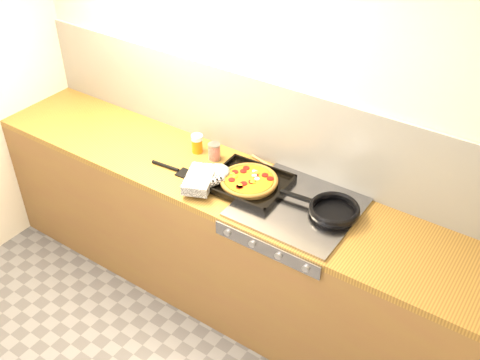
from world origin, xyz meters
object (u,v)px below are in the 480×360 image
Objects in this scene: frying_pan at (333,210)px; tomato_can at (214,152)px; pizza_on_tray at (236,180)px; juice_glass at (197,143)px.

tomato_can is (-0.81, 0.08, 0.01)m from frying_pan.
pizza_on_tray is at bearing -172.74° from frying_pan.
pizza_on_tray is 4.75× the size of juice_glass.
juice_glass reaches higher than tomato_can.
tomato_can reaches higher than frying_pan.
frying_pan is 4.32× the size of tomato_can.
tomato_can is at bearing -3.05° from juice_glass.
juice_glass is (-0.39, 0.16, 0.01)m from pizza_on_tray.
pizza_on_tray is 0.30m from tomato_can.
frying_pan is at bearing -5.70° from tomato_can.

